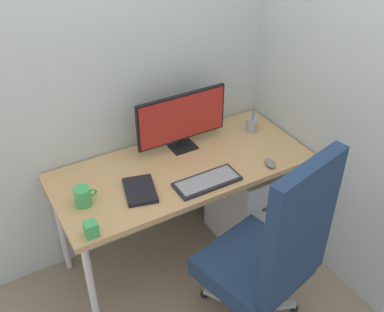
% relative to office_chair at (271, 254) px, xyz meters
% --- Properties ---
extents(ground_plane, '(8.00, 8.00, 0.00)m').
position_rel_office_chair_xyz_m(ground_plane, '(-0.11, 0.73, -0.62)').
color(ground_plane, gray).
extents(wall_back, '(2.62, 0.04, 2.80)m').
position_rel_office_chair_xyz_m(wall_back, '(-0.11, 1.10, 0.78)').
color(wall_back, '#B7C1BC').
rests_on(wall_back, ground_plane).
extents(wall_side_right, '(0.04, 1.75, 2.80)m').
position_rel_office_chair_xyz_m(wall_side_right, '(0.69, 0.58, 0.78)').
color(wall_side_right, '#B7C1BC').
rests_on(wall_side_right, ground_plane).
extents(desk, '(1.54, 0.68, 0.75)m').
position_rel_office_chair_xyz_m(desk, '(-0.11, 0.73, 0.08)').
color(desk, tan).
rests_on(desk, ground_plane).
extents(office_chair, '(0.62, 0.62, 1.25)m').
position_rel_office_chair_xyz_m(office_chair, '(0.00, 0.00, 0.00)').
color(office_chair, black).
rests_on(office_chair, ground_plane).
extents(filing_cabinet, '(0.48, 0.50, 0.64)m').
position_rel_office_chair_xyz_m(filing_cabinet, '(0.41, 0.68, -0.30)').
color(filing_cabinet, silver).
rests_on(filing_cabinet, ground_plane).
extents(monitor, '(0.59, 0.13, 0.37)m').
position_rel_office_chair_xyz_m(monitor, '(-0.02, 0.91, 0.34)').
color(monitor, black).
rests_on(monitor, desk).
extents(keyboard, '(0.38, 0.16, 0.02)m').
position_rel_office_chair_xyz_m(keyboard, '(-0.07, 0.52, 0.15)').
color(keyboard, black).
rests_on(keyboard, desk).
extents(mouse, '(0.08, 0.11, 0.03)m').
position_rel_office_chair_xyz_m(mouse, '(0.34, 0.47, 0.15)').
color(mouse, slate).
rests_on(mouse, desk).
extents(pen_holder, '(0.07, 0.07, 0.17)m').
position_rel_office_chair_xyz_m(pen_holder, '(0.48, 0.84, 0.19)').
color(pen_holder, '#9EA0A5').
rests_on(pen_holder, desk).
extents(notebook, '(0.22, 0.27, 0.02)m').
position_rel_office_chair_xyz_m(notebook, '(-0.43, 0.63, 0.15)').
color(notebook, black).
rests_on(notebook, desk).
extents(coffee_mug, '(0.12, 0.09, 0.11)m').
position_rel_office_chair_xyz_m(coffee_mug, '(-0.73, 0.69, 0.19)').
color(coffee_mug, '#3FAD59').
rests_on(coffee_mug, desk).
extents(desk_clamp_accessory, '(0.06, 0.06, 0.08)m').
position_rel_office_chair_xyz_m(desk_clamp_accessory, '(-0.78, 0.45, 0.18)').
color(desk_clamp_accessory, '#3FAD59').
rests_on(desk_clamp_accessory, desk).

